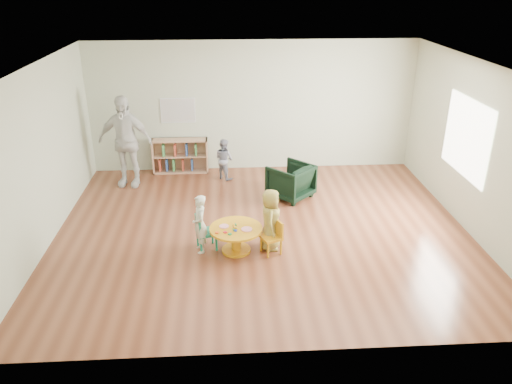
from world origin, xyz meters
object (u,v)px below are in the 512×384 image
child_left (200,224)px  adult_caretaker (125,141)px  armchair (291,181)px  kid_chair_right (273,236)px  bookshelf (180,156)px  kid_chair_left (204,231)px  toddler (224,159)px  activity_table (236,235)px  child_right (271,220)px

child_left → adult_caretaker: adult_caretaker is taller
child_left → armchair: bearing=128.7°
kid_chair_right → bookshelf: size_ratio=0.45×
kid_chair_left → child_left: child_left is taller
child_left → toddler: (0.39, 3.02, -0.04)m
kid_chair_left → bookshelf: bookshelf is taller
toddler → adult_caretaker: adult_caretaker is taller
activity_table → child_right: bearing=7.0°
kid_chair_left → child_left: bearing=-54.6°
activity_table → bookshelf: bookshelf is taller
kid_chair_right → activity_table: bearing=59.5°
kid_chair_right → child_left: 1.16m
kid_chair_right → bookshelf: (-1.73, 3.59, 0.08)m
kid_chair_left → kid_chair_right: kid_chair_left is taller
bookshelf → kid_chair_left: bearing=-79.4°
kid_chair_right → kid_chair_left: bearing=56.9°
adult_caretaker → child_right: bearing=-36.8°
kid_chair_right → bookshelf: bearing=1.7°
armchair → adult_caretaker: 3.43m
kid_chair_left → bookshelf: size_ratio=0.48×
kid_chair_left → armchair: (1.62, 1.89, 0.03)m
kid_chair_right → armchair: bearing=-38.4°
bookshelf → child_left: size_ratio=1.26×
activity_table → armchair: 2.29m
activity_table → bookshelf: bearing=108.0°
adult_caretaker → kid_chair_left: bearing=-49.9°
kid_chair_right → bookshelf: 3.99m
activity_table → child_right: 0.60m
kid_chair_left → toddler: size_ratio=0.66×
kid_chair_left → adult_caretaker: bearing=-164.3°
kid_chair_left → child_right: child_right is taller
armchair → kid_chair_left: bearing=5.0°
activity_table → child_left: size_ratio=0.87×
activity_table → armchair: size_ratio=1.11×
kid_chair_right → child_left: bearing=60.5°
activity_table → kid_chair_right: size_ratio=1.54×
kid_chair_left → kid_chair_right: (1.09, -0.18, -0.02)m
bookshelf → adult_caretaker: 1.34m
activity_table → kid_chair_right: bearing=-6.6°
child_left → adult_caretaker: size_ratio=0.51×
armchair → bookshelf: bearing=-78.3°
bookshelf → toddler: bearing=-25.3°
activity_table → adult_caretaker: 3.63m
kid_chair_left → bookshelf: 3.48m
bookshelf → child_right: (1.69, -3.46, 0.14)m
activity_table → kid_chair_right: 0.59m
armchair → adult_caretaker: bearing=-58.9°
armchair → child_left: child_left is taller
bookshelf → adult_caretaker: bearing=-146.3°
bookshelf → child_left: child_left is taller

